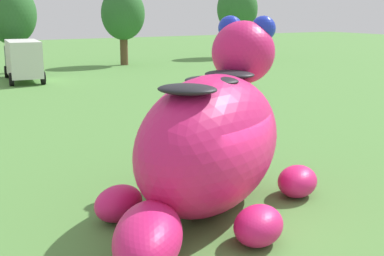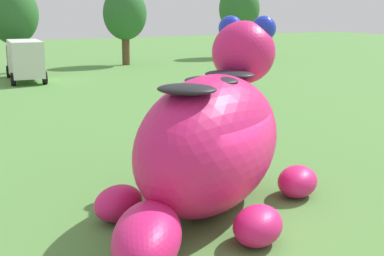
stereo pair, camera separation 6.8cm
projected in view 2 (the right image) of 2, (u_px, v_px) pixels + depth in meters
ground_plane at (245, 220)px, 13.34m from camera, size 160.00×160.00×0.00m
giant_inflatable_creature at (211, 141)px, 13.85m from camera, size 7.71×8.62×4.98m
box_truck at (24, 59)px, 38.48m from camera, size 2.98×6.59×2.95m
tree_mid_left at (13, 15)px, 42.66m from camera, size 4.02×4.02×7.14m
tree_centre_left at (125, 14)px, 48.79m from camera, size 4.00×4.00×7.10m
tree_centre at (239, 9)px, 56.83m from camera, size 4.34×4.34×7.71m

